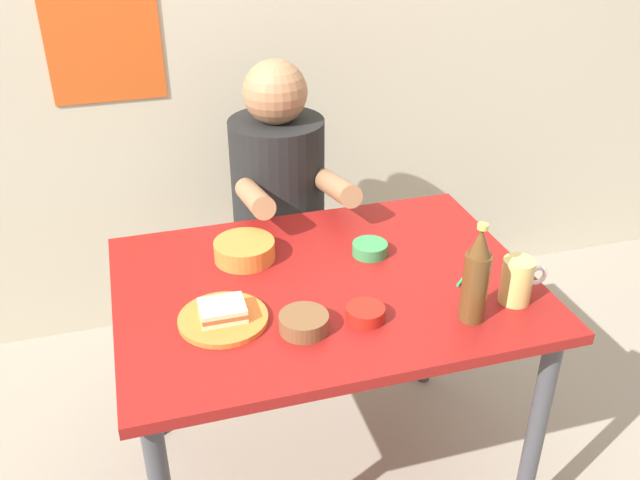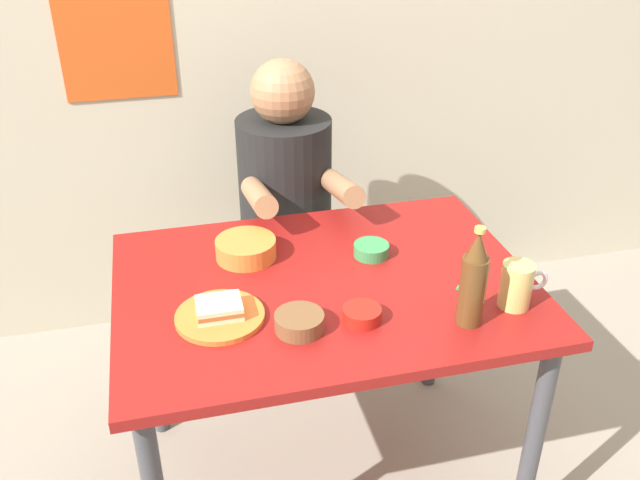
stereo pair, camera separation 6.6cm
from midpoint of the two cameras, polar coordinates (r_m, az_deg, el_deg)
ground_plane at (r=2.33m, az=1.18°, el=-18.92°), size 6.00×6.00×0.00m
dining_table at (r=1.89m, az=1.38°, el=-5.84°), size 1.10×0.80×0.74m
stool at (r=2.57m, az=-1.95°, el=-3.26°), size 0.34×0.34×0.45m
person_seated at (r=2.36m, az=-2.06°, el=5.13°), size 0.33×0.56×0.72m
plate_orange at (r=1.71m, az=-7.17°, el=-6.31°), size 0.22×0.22×0.01m
sandwich at (r=1.69m, az=-7.22°, el=-5.62°), size 0.11×0.09×0.04m
beer_mug at (r=1.79m, az=17.02°, el=-3.60°), size 0.13×0.08×0.12m
beer_bottle at (r=1.67m, az=13.69°, el=-3.32°), size 0.06×0.06×0.26m
condiment_bowl_brown at (r=1.65m, az=-0.56°, el=-6.76°), size 0.12×0.12×0.04m
sambal_bowl_red at (r=1.69m, az=4.61°, el=-6.12°), size 0.10×0.10×0.03m
dip_bowl_green at (r=1.95m, az=5.24°, el=-0.78°), size 0.10×0.10×0.03m
soup_bowl_orange at (r=1.94m, az=-5.18°, el=-0.66°), size 0.17×0.17×0.05m
spoon at (r=1.91m, az=13.30°, el=-2.72°), size 0.10×0.09×0.01m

